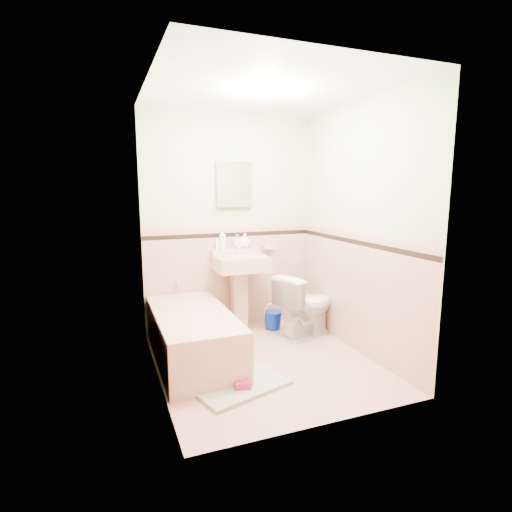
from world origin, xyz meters
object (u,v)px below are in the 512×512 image
object	(u,v)px
medicine_cabinet	(234,184)
bucket	(273,320)
bathtub	(193,337)
toilet	(306,305)
soap_bottle_mid	(237,241)
soap_bottle_right	(245,240)
sink	(241,295)
soap_bottle_left	(222,239)
shoe	(243,385)

from	to	relation	value
medicine_cabinet	bucket	world-z (taller)	medicine_cabinet
bathtub	toilet	world-z (taller)	toilet
toilet	soap_bottle_mid	bearing A→B (deg)	30.94
soap_bottle_right	toilet	xyz separation A→B (m)	(0.53, -0.54, -0.69)
bathtub	sink	world-z (taller)	sink
soap_bottle_left	soap_bottle_right	bearing A→B (deg)	0.00
sink	soap_bottle_mid	xyz separation A→B (m)	(0.02, 0.18, 0.59)
bucket	shoe	bearing A→B (deg)	-122.76
medicine_cabinet	toilet	xyz separation A→B (m)	(0.65, -0.57, -1.34)
bathtub	sink	distance (m)	0.89
soap_bottle_mid	toilet	bearing A→B (deg)	-40.56
bathtub	soap_bottle_right	distance (m)	1.35
bucket	soap_bottle_left	bearing A→B (deg)	159.26
sink	soap_bottle_mid	world-z (taller)	soap_bottle_mid
bathtub	medicine_cabinet	bearing A→B (deg)	47.42
toilet	soap_bottle_left	bearing A→B (deg)	37.75
sink	medicine_cabinet	xyz separation A→B (m)	(0.00, 0.21, 1.25)
soap_bottle_right	shoe	xyz separation A→B (m)	(-0.55, -1.50, -0.99)
sink	bucket	bearing A→B (deg)	-4.02
soap_bottle_left	bucket	bearing A→B (deg)	-20.74
sink	shoe	xyz separation A→B (m)	(-0.44, -1.32, -0.39)
soap_bottle_mid	shoe	world-z (taller)	soap_bottle_mid
bathtub	soap_bottle_right	bearing A→B (deg)	41.79
bathtub	soap_bottle_right	world-z (taller)	soap_bottle_right
bucket	bathtub	bearing A→B (deg)	-154.85
bathtub	soap_bottle_left	xyz separation A→B (m)	(0.52, 0.71, 0.85)
soap_bottle_right	bucket	xyz separation A→B (m)	(0.28, -0.21, -0.94)
bucket	shoe	world-z (taller)	bucket
shoe	bucket	bearing A→B (deg)	67.73
bucket	shoe	size ratio (longest dim) A/B	1.57
toilet	shoe	distance (m)	1.48
sink	soap_bottle_mid	size ratio (longest dim) A/B	5.54
soap_bottle_right	sink	bearing A→B (deg)	-122.42
soap_bottle_left	bucket	xyz separation A→B (m)	(0.55, -0.21, -0.97)
soap_bottle_right	toilet	world-z (taller)	soap_bottle_right
soap_bottle_left	soap_bottle_right	xyz separation A→B (m)	(0.27, 0.00, -0.03)
medicine_cabinet	soap_bottle_right	size ratio (longest dim) A/B	2.97
sink	soap_bottle_right	size ratio (longest dim) A/B	5.20
sink	soap_bottle_left	size ratio (longest dim) A/B	3.94
bathtub	medicine_cabinet	world-z (taller)	medicine_cabinet
soap_bottle_left	soap_bottle_right	world-z (taller)	soap_bottle_left
sink	soap_bottle_mid	distance (m)	0.62
soap_bottle_right	toilet	size ratio (longest dim) A/B	0.24
sink	soap_bottle_mid	bearing A→B (deg)	84.02
bathtub	soap_bottle_mid	bearing A→B (deg)	45.45
shoe	soap_bottle_left	bearing A→B (deg)	89.84
medicine_cabinet	bucket	bearing A→B (deg)	-31.31
soap_bottle_right	soap_bottle_left	bearing A→B (deg)	180.00
soap_bottle_mid	bathtub	bearing A→B (deg)	-134.55
medicine_cabinet	toilet	world-z (taller)	medicine_cabinet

